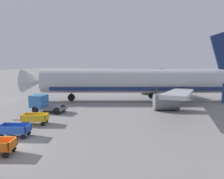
% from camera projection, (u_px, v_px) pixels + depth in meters
% --- Properties ---
extents(ground_plane, '(220.00, 220.00, 0.00)m').
position_uv_depth(ground_plane, '(2.00, 149.00, 17.35)').
color(ground_plane, gray).
extents(airplane, '(33.14, 28.19, 11.34)m').
position_uv_depth(airplane, '(145.00, 82.00, 36.55)').
color(airplane, '#B2B7BC').
rests_on(airplane, ground).
extents(baggage_cart_fourth_in_row, '(3.41, 2.50, 1.07)m').
position_uv_depth(baggage_cart_fourth_in_row, '(15.00, 130.00, 20.05)').
color(baggage_cart_fourth_in_row, '#234CB2').
rests_on(baggage_cart_fourth_in_row, ground).
extents(baggage_cart_far_end, '(3.37, 2.58, 1.07)m').
position_uv_depth(baggage_cart_far_end, '(35.00, 119.00, 23.85)').
color(baggage_cart_far_end, gold).
rests_on(baggage_cart_far_end, ground).
extents(service_truck_beside_carts, '(4.76, 3.24, 2.10)m').
position_uv_depth(service_truck_beside_carts, '(42.00, 103.00, 29.41)').
color(service_truck_beside_carts, slate).
rests_on(service_truck_beside_carts, ground).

